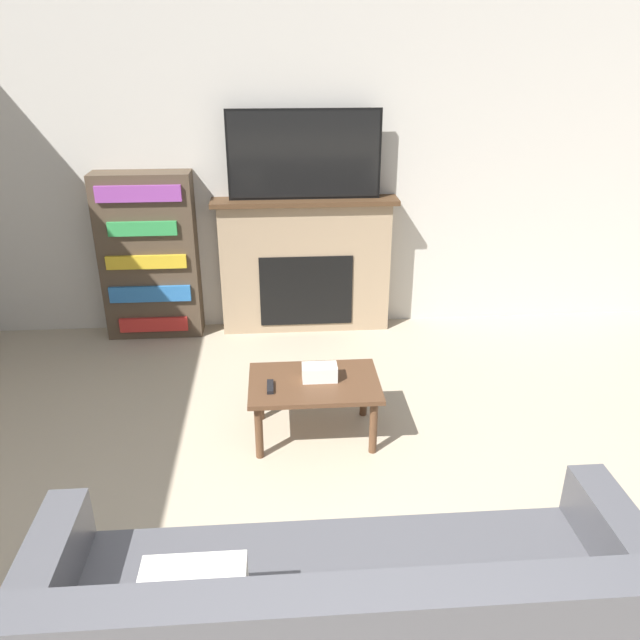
# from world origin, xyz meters

# --- Properties ---
(wall_back) EXTENTS (6.60, 0.06, 2.70)m
(wall_back) POSITION_xyz_m (0.00, 4.13, 1.35)
(wall_back) COLOR beige
(wall_back) RESTS_ON ground_plane
(fireplace) EXTENTS (1.55, 0.28, 1.17)m
(fireplace) POSITION_xyz_m (-0.05, 3.98, 0.59)
(fireplace) COLOR tan
(fireplace) RESTS_ON ground_plane
(tv) EXTENTS (1.24, 0.03, 0.71)m
(tv) POSITION_xyz_m (-0.05, 3.96, 1.53)
(tv) COLOR black
(tv) RESTS_ON fireplace
(couch) EXTENTS (2.35, 0.85, 0.87)m
(couch) POSITION_xyz_m (-0.09, 0.52, 0.30)
(couch) COLOR #4C4C51
(couch) RESTS_ON ground_plane
(coffee_table) EXTENTS (0.83, 0.55, 0.40)m
(coffee_table) POSITION_xyz_m (-0.08, 2.30, 0.34)
(coffee_table) COLOR brown
(coffee_table) RESTS_ON ground_plane
(tissue_box) EXTENTS (0.22, 0.12, 0.10)m
(tissue_box) POSITION_xyz_m (-0.05, 2.32, 0.45)
(tissue_box) COLOR white
(tissue_box) RESTS_ON coffee_table
(remote_control) EXTENTS (0.04, 0.15, 0.02)m
(remote_control) POSITION_xyz_m (-0.36, 2.23, 0.41)
(remote_control) COLOR black
(remote_control) RESTS_ON coffee_table
(bookshelf) EXTENTS (0.80, 0.29, 1.41)m
(bookshelf) POSITION_xyz_m (-1.36, 3.96, 0.71)
(bookshelf) COLOR #4C3D2D
(bookshelf) RESTS_ON ground_plane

